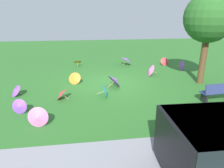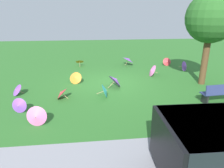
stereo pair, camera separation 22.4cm
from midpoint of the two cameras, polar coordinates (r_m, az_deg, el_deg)
The scene contains 15 objects.
ground at distance 11.51m, azimuth 0.19°, elevation 0.28°, with size 40.00×40.00×0.00m, color #2D6B28.
park_bench at distance 10.05m, azimuth 28.73°, elevation -2.26°, with size 1.64×0.62×0.90m.
shade_tree at distance 11.96m, azimuth 26.75°, elevation 16.28°, with size 2.60×2.60×4.87m.
parasol_purple_0 at distance 14.75m, azimuth 20.33°, elevation 4.74°, with size 0.72×0.69×0.70m.
parasol_orange_0 at distance 15.27m, azimuth -8.74°, elevation 6.41°, with size 0.63×0.59×0.60m.
parasol_purple_1 at distance 10.74m, azimuth 1.64°, elevation 1.11°, with size 0.90×1.01×0.77m.
parasol_pink_0 at distance 7.52m, azimuth -19.86°, elevation -8.70°, with size 0.74×0.66×0.73m.
parasol_purple_4 at distance 15.48m, azimuth 5.06°, elevation 6.96°, with size 0.99×1.02×0.75m.
parasol_purple_5 at distance 10.72m, azimuth -24.88°, elevation -1.50°, with size 0.72×0.76×0.54m.
parasol_red_0 at distance 9.57m, azimuth -13.48°, elevation -2.46°, with size 0.68×0.77×0.58m.
parasol_teal_0 at distance 9.45m, azimuth -1.14°, elevation -1.87°, with size 0.61×0.70×0.67m.
parasol_pink_1 at distance 12.96m, azimuth 11.58°, elevation 3.79°, with size 0.66×0.77×0.75m.
parasol_red_1 at distance 15.95m, azimuth 15.70°, elevation 6.09°, with size 0.62×0.55×0.61m.
parasol_orange_1 at distance 11.51m, azimuth -9.80°, elevation 1.73°, with size 0.81×0.78×0.66m.
parasol_purple_6 at distance 8.77m, azimuth -24.20°, elevation -5.63°, with size 0.64×0.58×0.61m.
Camera 2 is at (1.15, 10.82, 3.75)m, focal length 32.37 mm.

